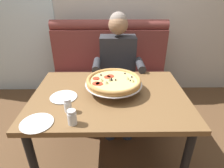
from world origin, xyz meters
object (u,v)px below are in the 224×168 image
diner_main (118,66)px  shaker_pepper_flakes (72,118)px  shaker_parmesan (68,106)px  plate_near_right (37,122)px  pizza (114,81)px  plate_near_left (64,96)px  booth_bench (110,80)px  dining_table (110,103)px

diner_main → shaker_pepper_flakes: size_ratio=12.46×
shaker_parmesan → plate_near_right: (-0.18, -0.13, -0.03)m
pizza → plate_near_left: 0.41m
diner_main → pizza: bearing=-95.9°
plate_near_right → shaker_pepper_flakes: bearing=-1.0°
booth_bench → plate_near_left: bearing=-110.8°
pizza → plate_near_left: bearing=-166.9°
diner_main → shaker_parmesan: diner_main is taller
pizza → shaker_parmesan: (-0.32, -0.28, -0.05)m
diner_main → shaker_parmesan: 0.95m
shaker_parmesan → pizza: bearing=40.8°
diner_main → plate_near_left: diner_main is taller
booth_bench → pizza: 0.96m
dining_table → booth_bench: bearing=90.0°
pizza → shaker_pepper_flakes: bearing=-123.2°
dining_table → shaker_pepper_flakes: 0.45m
diner_main → shaker_pepper_flakes: (-0.33, -1.01, 0.06)m
pizza → shaker_parmesan: bearing=-139.2°
diner_main → shaker_pepper_flakes: diner_main is taller
dining_table → plate_near_right: size_ratio=5.88×
booth_bench → plate_near_right: booth_bench is taller
diner_main → plate_near_left: 0.83m
shaker_pepper_flakes → plate_near_left: shaker_pepper_flakes is taller
shaker_pepper_flakes → plate_near_left: bearing=111.8°
dining_table → plate_near_right: bearing=-142.5°
dining_table → diner_main: bearing=81.6°
plate_near_left → pizza: bearing=13.1°
shaker_parmesan → shaker_pepper_flakes: size_ratio=0.99×
diner_main → plate_near_right: diner_main is taller
pizza → plate_near_left: pizza is taller
diner_main → plate_near_right: (-0.56, -1.00, 0.03)m
diner_main → dining_table: bearing=-98.4°
shaker_parmesan → plate_near_left: 0.20m
plate_near_left → plate_near_right: 0.33m
shaker_parmesan → plate_near_right: 0.22m
booth_bench → plate_near_right: size_ratio=7.20×
booth_bench → diner_main: 0.42m
dining_table → pizza: (0.03, 0.05, 0.18)m
pizza → shaker_pepper_flakes: size_ratio=4.53×
booth_bench → pizza: bearing=-87.7°
shaker_pepper_flakes → plate_near_right: bearing=179.0°
pizza → booth_bench: bearing=92.3°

